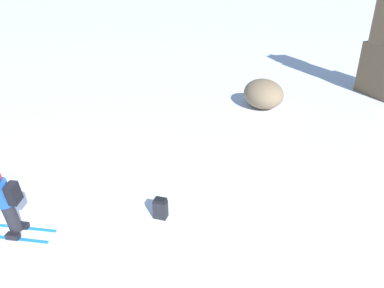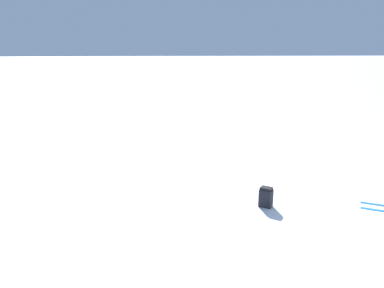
{
  "view_description": "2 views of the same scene",
  "coord_description": "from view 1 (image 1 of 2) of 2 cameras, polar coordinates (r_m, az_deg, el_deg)",
  "views": [
    {
      "loc": [
        7.87,
        1.29,
        5.39
      ],
      "look_at": [
        -0.2,
        4.33,
        1.05
      ],
      "focal_mm": 35.0,
      "sensor_mm": 36.0,
      "label": 1
    },
    {
      "loc": [
        -7.18,
        5.74,
        3.82
      ],
      "look_at": [
        1.0,
        4.9,
        1.67
      ],
      "focal_mm": 35.0,
      "sensor_mm": 36.0,
      "label": 2
    }
  ],
  "objects": [
    {
      "name": "ground_plane",
      "position": [
        9.62,
        -24.84,
        -10.2
      ],
      "size": [
        300.0,
        300.0,
        0.0
      ],
      "primitive_type": "plane",
      "color": "white"
    },
    {
      "name": "exposed_boulder_0",
      "position": [
        15.03,
        10.83,
        7.52
      ],
      "size": [
        1.74,
        1.48,
        1.13
      ],
      "primitive_type": "ellipsoid",
      "color": "#7A664C",
      "rests_on": "ground"
    },
    {
      "name": "spare_backpack",
      "position": [
        8.68,
        -4.82,
        -9.74
      ],
      "size": [
        0.36,
        0.37,
        0.5
      ],
      "rotation": [
        0.0,
        0.0,
        0.91
      ],
      "color": "black",
      "rests_on": "ground"
    },
    {
      "name": "skier",
      "position": [
        8.55,
        -26.45,
        -7.82
      ],
      "size": [
        1.42,
        1.6,
        1.71
      ],
      "rotation": [
        0.0,
        0.0,
        -0.51
      ],
      "color": "#1E7AC6",
      "rests_on": "ground"
    }
  ]
}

